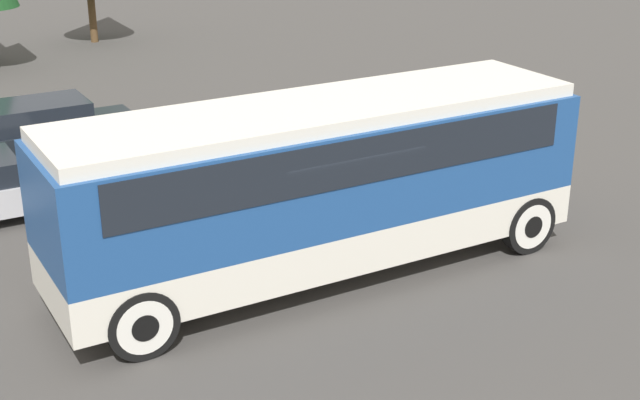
{
  "coord_description": "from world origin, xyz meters",
  "views": [
    {
      "loc": [
        -6.99,
        -12.2,
        6.97
      ],
      "look_at": [
        0.0,
        0.0,
        1.39
      ],
      "focal_mm": 50.0,
      "sensor_mm": 36.0,
      "label": 1
    }
  ],
  "objects": [
    {
      "name": "ground_plane",
      "position": [
        0.0,
        0.0,
        0.0
      ],
      "size": [
        120.0,
        120.0,
        0.0
      ],
      "primitive_type": "plane",
      "color": "#423F3D"
    },
    {
      "name": "tour_bus",
      "position": [
        0.1,
        -0.0,
        1.86
      ],
      "size": [
        9.3,
        2.5,
        3.09
      ],
      "color": "silver",
      "rests_on": "ground_plane"
    },
    {
      "name": "parked_car_mid",
      "position": [
        -2.61,
        8.4,
        0.72
      ],
      "size": [
        4.19,
        1.79,
        1.49
      ],
      "color": "black",
      "rests_on": "ground_plane"
    }
  ]
}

